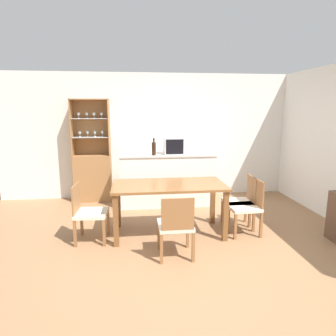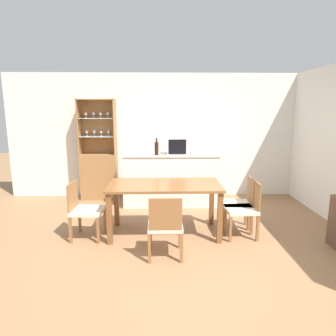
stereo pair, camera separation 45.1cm
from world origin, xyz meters
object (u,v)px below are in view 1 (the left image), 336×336
Objects in this scene: display_cabinet at (93,170)px; dining_table at (169,191)px; dining_chair_head_near at (176,225)px; dining_chair_side_right_far at (241,201)px; microwave at (177,146)px; dining_chair_side_right_near at (246,206)px; dining_chair_side_left_near at (88,212)px; wine_bottle at (154,148)px.

display_cabinet is 2.28m from dining_table.
display_cabinet is at bearing 117.22° from dining_chair_head_near.
display_cabinet reaches higher than dining_table.
microwave reaches higher than dining_chair_side_right_far.
dining_chair_side_right_near is (1.15, 0.61, 0.00)m from dining_chair_head_near.
dining_chair_side_right_near and dining_chair_side_left_near have the same top height.
dining_table is at bearing 98.94° from dining_chair_side_right_far.
dining_chair_side_left_near is at bearing 87.73° from dining_chair_side_right_near.
dining_chair_head_near is 1.30m from dining_chair_side_left_near.
microwave is at bearing 76.66° from dining_table.
dining_chair_side_right_far is at bearing 36.70° from dining_chair_head_near.
dining_chair_side_right_far is at bearing -35.16° from display_cabinet.
wine_bottle is (-1.27, 1.36, 0.71)m from dining_chair_side_right_near.
dining_chair_side_left_near is (-1.15, -0.12, -0.24)m from dining_table.
display_cabinet is 2.91m from dining_chair_head_near.
display_cabinet is at bearing 57.87° from dining_chair_side_right_far.
dining_table is at bearing 81.83° from dining_chair_side_right_near.
display_cabinet is 3.17m from dining_chair_side_right_near.
dining_chair_side_left_near is at bearing -134.86° from microwave.
display_cabinet is 6.39× the size of wine_bottle.
dining_table is 1.18m from dining_chair_side_left_near.
microwave is 0.47m from wine_bottle.
microwave reaches higher than dining_chair_head_near.
display_cabinet is 2.47× the size of dining_chair_head_near.
microwave is (0.32, 2.09, 0.74)m from dining_chair_head_near.
dining_table is 2.00× the size of dining_chair_side_left_near.
microwave is at bearing 26.93° from dining_chair_side_right_near.
wine_bottle reaches higher than dining_chair_side_left_near.
dining_chair_side_right_far is 2.30m from dining_chair_side_left_near.
display_cabinet reaches higher than dining_chair_side_left_near.
display_cabinet is 2.47× the size of dining_chair_side_right_far.
wine_bottle is (-0.13, 1.97, 0.71)m from dining_chair_head_near.
dining_chair_side_right_far and dining_chair_side_left_near have the same top height.
wine_bottle is (-0.13, 1.24, 0.47)m from dining_table.
wine_bottle reaches higher than dining_chair_side_right_far.
dining_chair_head_near is 2.10m from wine_bottle.
dining_chair_side_right_far is 1.63× the size of microwave.
microwave is (1.64, -0.50, 0.54)m from display_cabinet.
microwave is (-0.82, 1.24, 0.74)m from dining_chair_side_right_far.
display_cabinet is at bearing 49.07° from dining_chair_side_right_near.
dining_chair_side_right_far is at bearing -2.24° from dining_chair_side_right_near.
dining_chair_side_right_far is 1.84m from wine_bottle.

